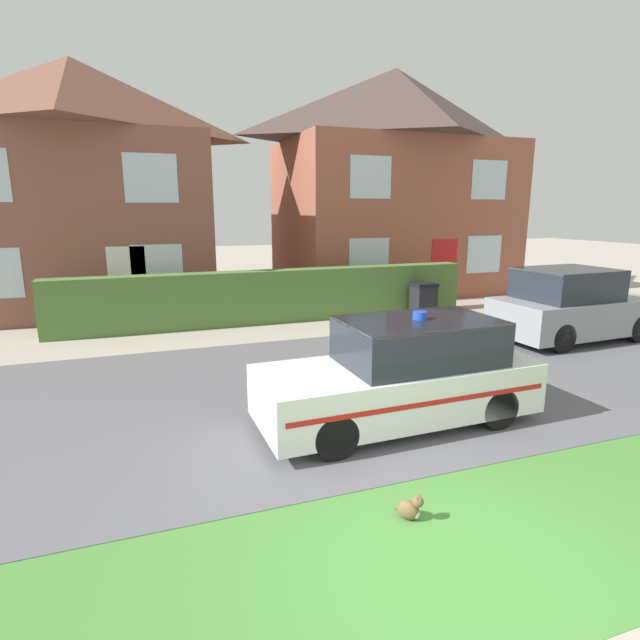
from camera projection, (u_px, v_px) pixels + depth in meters
The scene contains 10 objects.
ground_plane at pixel (458, 565), 4.44m from camera, with size 80.00×80.00×0.00m, color #A89E8E.
road_strip at pixel (300, 389), 8.76m from camera, with size 28.00×6.63×0.01m, color #5B5B60.
lawn_verge at pixel (447, 553), 4.60m from camera, with size 28.00×2.42×0.01m, color #478438.
garden_hedge at pixel (273, 296), 13.85m from camera, with size 11.63×0.58×1.46m, color #4C7233.
police_car at pixel (403, 374), 7.28m from camera, with size 4.12×1.67×1.65m.
cat at pixel (410, 508), 5.08m from camera, with size 0.27×0.35×0.30m.
neighbour_car_near at pixel (571, 306), 11.95m from camera, with size 3.96×1.96×1.73m.
house_left at pixel (81, 184), 15.67m from camera, with size 7.73×6.35×7.57m.
house_right at pixel (393, 181), 18.81m from camera, with size 8.52×5.76×8.07m.
wheelie_bin at pixel (423, 300), 14.58m from camera, with size 0.66×0.68×1.01m.
Camera 1 is at (-2.46, -3.22, 3.11)m, focal length 28.00 mm.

